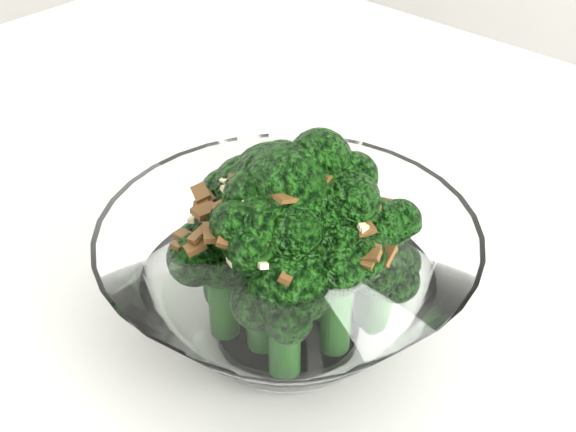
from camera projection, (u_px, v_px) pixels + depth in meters
The scene contains 2 objects.
table at pixel (359, 276), 0.72m from camera, with size 1.26×0.89×0.75m.
broccoli_dish at pixel (289, 269), 0.52m from camera, with size 0.25×0.25×0.15m.
Camera 1 is at (0.17, -0.45, 1.14)m, focal length 50.00 mm.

